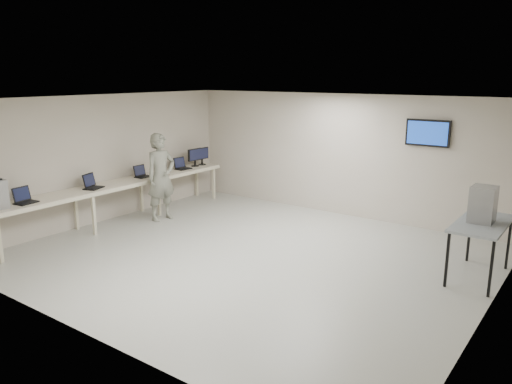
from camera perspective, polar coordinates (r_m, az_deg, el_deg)
The scene contains 11 objects.
room at distance 8.81m, azimuth -0.37°, elevation 1.45°, with size 8.01×7.01×2.81m.
workbench at distance 11.37m, azimuth -15.41°, elevation 0.67°, with size 0.76×6.00×0.90m.
laptop_0 at distance 10.18m, azimuth -24.98°, elevation -0.71°, with size 0.36×0.41×0.29m.
laptop_1 at distance 10.96m, azimuth -18.27°, elevation 0.82°, with size 0.43×0.46×0.30m.
laptop_2 at distance 11.86m, azimuth -12.94°, elevation 2.03°, with size 0.29×0.35×0.27m.
laptop_3 at distance 12.67m, azimuth -8.49°, elevation 2.95°, with size 0.32×0.39×0.29m.
monitor_near at distance 12.97m, azimuth -7.01°, elevation 4.14°, with size 0.21×0.46×0.46m.
monitor_far at distance 13.17m, azimuth -6.20°, elevation 4.28°, with size 0.20×0.45×0.45m.
soldier at distance 11.35m, azimuth -10.80°, elevation 1.69°, with size 0.72×0.47×1.96m, color #666A57.
side_table at distance 8.72m, azimuth 24.41°, elevation -3.60°, with size 0.73×1.56×0.94m.
storage_bins at distance 8.63m, azimuth 24.51°, elevation -1.29°, with size 0.36×0.41×0.58m.
Camera 1 is at (5.14, -6.89, 3.23)m, focal length 35.00 mm.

